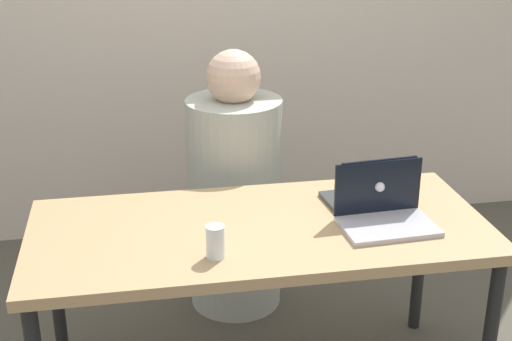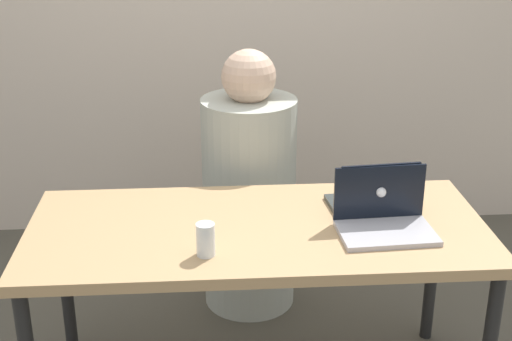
% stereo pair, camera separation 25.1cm
% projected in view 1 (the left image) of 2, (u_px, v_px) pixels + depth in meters
% --- Properties ---
extents(back_wall, '(4.50, 0.10, 2.55)m').
position_uv_depth(back_wall, '(206.00, 0.00, 3.72)').
color(back_wall, beige).
rests_on(back_wall, ground).
extents(desk, '(1.62, 0.72, 0.72)m').
position_uv_depth(desk, '(260.00, 242.00, 2.54)').
color(desk, tan).
rests_on(desk, ground).
extents(person_at_center, '(0.51, 0.51, 1.20)m').
position_uv_depth(person_at_center, '(235.00, 197.00, 3.20)').
color(person_at_center, '#B2B7A8').
rests_on(person_at_center, ground).
extents(laptop_back_right, '(0.31, 0.27, 0.22)m').
position_uv_depth(laptop_back_right, '(369.00, 195.00, 2.64)').
color(laptop_back_right, '#343A39').
rests_on(laptop_back_right, desk).
extents(laptop_front_right, '(0.34, 0.26, 0.21)m').
position_uv_depth(laptop_front_right, '(384.00, 212.00, 2.50)').
color(laptop_front_right, '#B5B2B8').
rests_on(laptop_front_right, desk).
extents(water_glass_left, '(0.06, 0.06, 0.11)m').
position_uv_depth(water_glass_left, '(215.00, 244.00, 2.28)').
color(water_glass_left, white).
rests_on(water_glass_left, desk).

